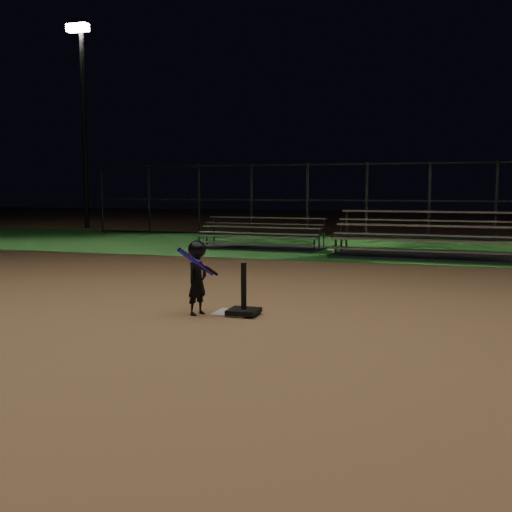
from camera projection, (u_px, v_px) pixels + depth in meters
The scene contains 9 objects.
ground at pixel (233, 314), 7.85m from camera, with size 80.00×80.00×0.00m, color #9C7046.
grass_strip at pixel (352, 246), 17.32m from camera, with size 60.00×8.00×0.01m, color #1F5D1E.
home_plate at pixel (233, 313), 7.85m from camera, with size 0.45×0.45×0.02m, color beige.
batting_tee at pixel (244, 305), 7.73m from camera, with size 0.38×0.38×0.66m.
child_batter at pixel (197, 275), 7.74m from camera, with size 0.43×0.55×0.96m.
bleacher_left at pixel (261, 242), 16.61m from camera, with size 3.53×1.88×0.84m.
bleacher_right at pixel (429, 248), 14.36m from camera, with size 4.55×2.39×1.09m.
backstop_fence at pixel (366, 201), 20.02m from camera, with size 20.08×0.08×2.50m.
light_pole_left at pixel (83, 109), 25.10m from camera, with size 0.90×0.53×8.30m.
Camera 1 is at (2.64, -7.26, 1.60)m, focal length 42.55 mm.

